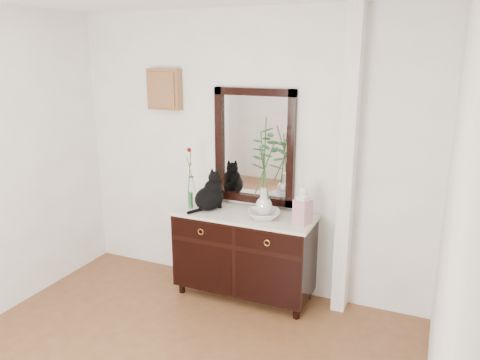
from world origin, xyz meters
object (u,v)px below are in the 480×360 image
at_px(sideboard, 244,251).
at_px(cat, 209,191).
at_px(lotus_bowl, 264,214).
at_px(ginger_jar, 303,205).

distance_m(sideboard, cat, 0.66).
distance_m(sideboard, lotus_bowl, 0.47).
bearing_deg(cat, ginger_jar, 23.10).
relative_size(sideboard, cat, 3.58).
bearing_deg(sideboard, ginger_jar, -3.61).
xyz_separation_m(sideboard, lotus_bowl, (0.21, -0.05, 0.41)).
bearing_deg(sideboard, lotus_bowl, -13.00).
relative_size(cat, lotus_bowl, 1.27).
bearing_deg(lotus_bowl, cat, 177.43).
relative_size(cat, ginger_jar, 1.07).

